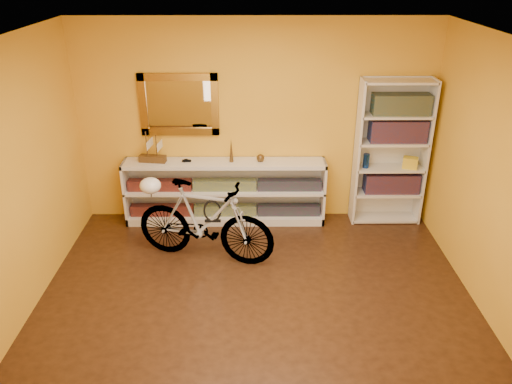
{
  "coord_description": "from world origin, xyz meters",
  "views": [
    {
      "loc": [
        -0.02,
        -4.13,
        3.24
      ],
      "look_at": [
        0.0,
        0.7,
        0.95
      ],
      "focal_mm": 35.26,
      "sensor_mm": 36.0,
      "label": 1
    }
  ],
  "objects_px": {
    "console_unit": "(225,192)",
    "helmet": "(150,186)",
    "bookcase": "(391,153)",
    "bicycle": "(205,221)"
  },
  "relations": [
    {
      "from": "bookcase",
      "to": "console_unit",
      "type": "bearing_deg",
      "value": -179.33
    },
    {
      "from": "bicycle",
      "to": "helmet",
      "type": "relative_size",
      "value": 6.85
    },
    {
      "from": "helmet",
      "to": "bookcase",
      "type": "bearing_deg",
      "value": 14.96
    },
    {
      "from": "bookcase",
      "to": "helmet",
      "type": "bearing_deg",
      "value": -165.04
    },
    {
      "from": "console_unit",
      "to": "bookcase",
      "type": "bearing_deg",
      "value": 0.67
    },
    {
      "from": "console_unit",
      "to": "helmet",
      "type": "xyz_separation_m",
      "value": [
        -0.8,
        -0.76,
        0.44
      ]
    },
    {
      "from": "helmet",
      "to": "console_unit",
      "type": "bearing_deg",
      "value": 43.41
    },
    {
      "from": "bicycle",
      "to": "helmet",
      "type": "height_order",
      "value": "bicycle"
    },
    {
      "from": "bookcase",
      "to": "helmet",
      "type": "distance_m",
      "value": 3.02
    },
    {
      "from": "bicycle",
      "to": "console_unit",
      "type": "bearing_deg",
      "value": 3.96
    }
  ]
}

